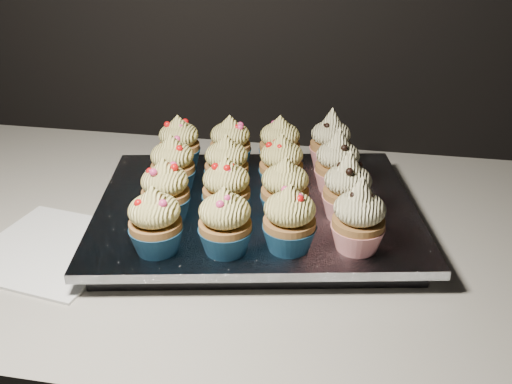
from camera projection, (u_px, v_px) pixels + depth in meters
worktop at (436, 255)px, 0.76m from camera, size 2.44×0.64×0.04m
napkin at (52, 249)px, 0.73m from camera, size 0.20×0.20×0.00m
baking_tray at (256, 217)px, 0.79m from camera, size 0.45×0.37×0.02m
foil_lining at (256, 206)px, 0.78m from camera, size 0.49×0.41×0.01m
cupcake_0 at (155, 222)px, 0.65m from camera, size 0.06×0.06×0.08m
cupcake_1 at (225, 223)px, 0.65m from camera, size 0.06×0.06×0.08m
cupcake_2 at (289, 220)px, 0.66m from camera, size 0.06×0.06×0.08m
cupcake_3 at (359, 218)px, 0.66m from camera, size 0.06×0.06×0.10m
cupcake_4 at (165, 192)px, 0.72m from camera, size 0.06×0.06×0.08m
cupcake_5 at (226, 190)px, 0.73m from camera, size 0.06×0.06×0.08m
cupcake_6 at (285, 190)px, 0.73m from camera, size 0.06×0.06×0.08m
cupcake_7 at (347, 189)px, 0.72m from camera, size 0.06×0.06×0.10m
cupcake_8 at (173, 165)px, 0.80m from camera, size 0.06×0.06×0.08m
cupcake_9 at (227, 165)px, 0.80m from camera, size 0.06×0.06×0.08m
cupcake_10 at (281, 165)px, 0.80m from camera, size 0.06×0.06×0.08m
cupcake_11 at (337, 164)px, 0.80m from camera, size 0.06×0.06×0.10m
cupcake_12 at (179, 144)px, 0.87m from camera, size 0.06×0.06×0.08m
cupcake_13 at (230, 144)px, 0.87m from camera, size 0.06×0.06×0.08m
cupcake_14 at (280, 145)px, 0.86m from camera, size 0.06×0.06×0.08m
cupcake_15 at (331, 142)px, 0.87m from camera, size 0.06×0.06×0.10m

